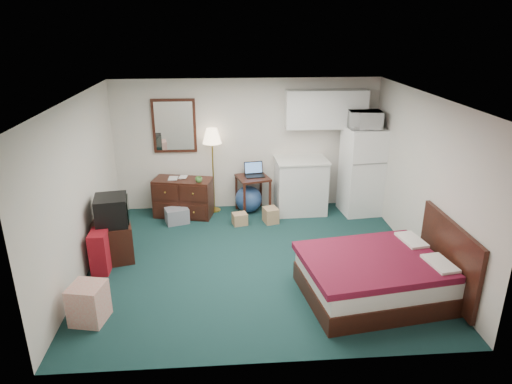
{
  "coord_description": "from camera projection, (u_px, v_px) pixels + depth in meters",
  "views": [
    {
      "loc": [
        -0.47,
        -6.2,
        3.47
      ],
      "look_at": [
        0.01,
        0.11,
        1.09
      ],
      "focal_mm": 32.0,
      "sensor_mm": 36.0,
      "label": 1
    }
  ],
  "objects": [
    {
      "name": "floor",
      "position": [
        256.0,
        261.0,
        7.04
      ],
      "size": [
        5.0,
        4.5,
        0.01
      ],
      "primitive_type": "cube",
      "color": "black",
      "rests_on": "ground"
    },
    {
      "name": "ceiling",
      "position": [
        256.0,
        98.0,
        6.16
      ],
      "size": [
        5.0,
        4.5,
        0.01
      ],
      "primitive_type": "cube",
      "color": "silver",
      "rests_on": "walls"
    },
    {
      "name": "walls",
      "position": [
        256.0,
        185.0,
        6.6
      ],
      "size": [
        5.01,
        4.51,
        2.5
      ],
      "color": "silver",
      "rests_on": "floor"
    },
    {
      "name": "mirror",
      "position": [
        174.0,
        126.0,
        8.43
      ],
      "size": [
        0.8,
        0.06,
        1.0
      ],
      "primitive_type": null,
      "color": "white",
      "rests_on": "walls"
    },
    {
      "name": "upper_cabinets",
      "position": [
        326.0,
        109.0,
        8.39
      ],
      "size": [
        1.5,
        0.35,
        0.7
      ],
      "primitive_type": null,
      "color": "silver",
      "rests_on": "walls"
    },
    {
      "name": "headboard",
      "position": [
        448.0,
        257.0,
        6.01
      ],
      "size": [
        0.06,
        1.56,
        1.0
      ],
      "primitive_type": null,
      "color": "black",
      "rests_on": "walls"
    },
    {
      "name": "dresser",
      "position": [
        183.0,
        197.0,
        8.56
      ],
      "size": [
        1.14,
        0.71,
        0.73
      ],
      "primitive_type": null,
      "rotation": [
        0.0,
        0.0,
        -0.22
      ],
      "color": "black",
      "rests_on": "floor"
    },
    {
      "name": "floor_lamp",
      "position": [
        213.0,
        171.0,
        8.62
      ],
      "size": [
        0.45,
        0.45,
        1.62
      ],
      "primitive_type": null,
      "rotation": [
        0.0,
        0.0,
        0.34
      ],
      "color": "gold",
      "rests_on": "floor"
    },
    {
      "name": "desk",
      "position": [
        253.0,
        194.0,
        8.72
      ],
      "size": [
        0.69,
        0.69,
        0.72
      ],
      "primitive_type": null,
      "rotation": [
        0.0,
        0.0,
        0.27
      ],
      "color": "black",
      "rests_on": "floor"
    },
    {
      "name": "exercise_ball",
      "position": [
        249.0,
        199.0,
        8.77
      ],
      "size": [
        0.56,
        0.56,
        0.51
      ],
      "primitive_type": "sphere",
      "rotation": [
        0.0,
        0.0,
        0.09
      ],
      "color": "navy",
      "rests_on": "floor"
    },
    {
      "name": "kitchen_counter",
      "position": [
        300.0,
        186.0,
        8.71
      ],
      "size": [
        0.95,
        0.73,
        1.02
      ],
      "primitive_type": null,
      "rotation": [
        0.0,
        0.0,
        0.03
      ],
      "color": "silver",
      "rests_on": "floor"
    },
    {
      "name": "fridge",
      "position": [
        362.0,
        171.0,
        8.57
      ],
      "size": [
        0.75,
        0.75,
        1.65
      ],
      "primitive_type": null,
      "rotation": [
        0.0,
        0.0,
        0.11
      ],
      "color": "white",
      "rests_on": "floor"
    },
    {
      "name": "bed",
      "position": [
        374.0,
        278.0,
        6.03
      ],
      "size": [
        1.97,
        1.64,
        0.57
      ],
      "primitive_type": null,
      "rotation": [
        0.0,
        0.0,
        0.15
      ],
      "color": "#470F1C",
      "rests_on": "floor"
    },
    {
      "name": "tv_stand",
      "position": [
        112.0,
        241.0,
        7.02
      ],
      "size": [
        0.73,
        0.77,
        0.59
      ],
      "primitive_type": null,
      "rotation": [
        0.0,
        0.0,
        0.25
      ],
      "color": "black",
      "rests_on": "floor"
    },
    {
      "name": "suitcase",
      "position": [
        100.0,
        252.0,
        6.65
      ],
      "size": [
        0.25,
        0.39,
        0.63
      ],
      "primitive_type": null,
      "rotation": [
        0.0,
        0.0,
        0.01
      ],
      "color": "maroon",
      "rests_on": "floor"
    },
    {
      "name": "retail_box",
      "position": [
        89.0,
        303.0,
        5.56
      ],
      "size": [
        0.47,
        0.47,
        0.49
      ],
      "primitive_type": null,
      "rotation": [
        0.0,
        0.0,
        -0.21
      ],
      "color": "beige",
      "rests_on": "floor"
    },
    {
      "name": "file_bin",
      "position": [
        177.0,
        216.0,
        8.32
      ],
      "size": [
        0.47,
        0.41,
        0.28
      ],
      "primitive_type": null,
      "rotation": [
        0.0,
        0.0,
        0.32
      ],
      "color": "gray",
      "rests_on": "floor"
    },
    {
      "name": "cardboard_box_a",
      "position": [
        240.0,
        219.0,
        8.26
      ],
      "size": [
        0.3,
        0.27,
        0.21
      ],
      "primitive_type": null,
      "rotation": [
        0.0,
        0.0,
        0.24
      ],
      "color": "tan",
      "rests_on": "floor"
    },
    {
      "name": "cardboard_box_b",
      "position": [
        271.0,
        215.0,
        8.34
      ],
      "size": [
        0.3,
        0.33,
        0.28
      ],
      "primitive_type": null,
      "rotation": [
        0.0,
        0.0,
        0.26
      ],
      "color": "tan",
      "rests_on": "floor"
    },
    {
      "name": "laptop",
      "position": [
        255.0,
        170.0,
        8.58
      ],
      "size": [
        0.39,
        0.34,
        0.25
      ],
      "primitive_type": null,
      "rotation": [
        0.0,
        0.0,
        0.14
      ],
      "color": "black",
      "rests_on": "desk"
    },
    {
      "name": "crt_tv",
      "position": [
        111.0,
        211.0,
        6.82
      ],
      "size": [
        0.56,
        0.59,
        0.44
      ],
      "primitive_type": null,
      "rotation": [
        0.0,
        0.0,
        0.16
      ],
      "color": "black",
      "rests_on": "tv_stand"
    },
    {
      "name": "microwave",
      "position": [
        365.0,
        118.0,
        8.16
      ],
      "size": [
        0.6,
        0.36,
        0.39
      ],
      "primitive_type": "imported",
      "rotation": [
        0.0,
        0.0,
        -0.07
      ],
      "color": "white",
      "rests_on": "fridge"
    },
    {
      "name": "book_a",
      "position": [
        168.0,
        173.0,
        8.41
      ],
      "size": [
        0.17,
        0.03,
        0.23
      ],
      "primitive_type": "imported",
      "rotation": [
        0.0,
        0.0,
        -0.05
      ],
      "color": "tan",
      "rests_on": "dresser"
    },
    {
      "name": "book_b",
      "position": [
        179.0,
        173.0,
        8.48
      ],
      "size": [
        0.15,
        0.04,
        0.2
      ],
      "primitive_type": "imported",
      "rotation": [
        0.0,
        0.0,
        -0.13
      ],
      "color": "tan",
      "rests_on": "dresser"
    },
    {
      "name": "mug",
      "position": [
        199.0,
        179.0,
        8.25
      ],
      "size": [
        0.15,
        0.13,
        0.13
      ],
      "primitive_type": "imported",
      "rotation": [
        0.0,
        0.0,
        -0.3
      ],
      "color": "#4C8A3D",
      "rests_on": "dresser"
    }
  ]
}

